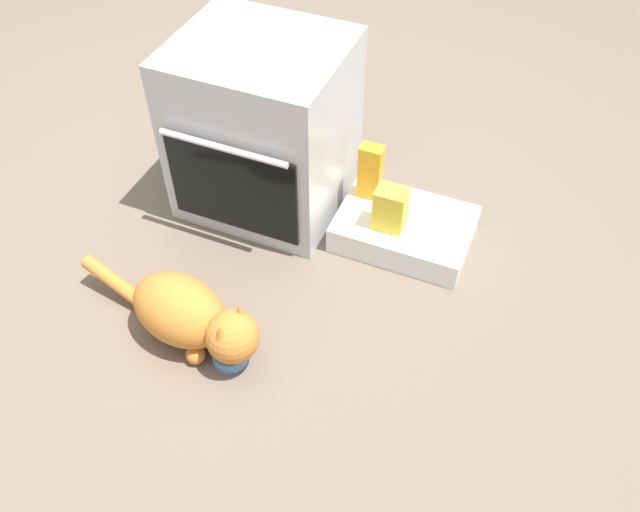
{
  "coord_description": "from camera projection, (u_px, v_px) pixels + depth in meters",
  "views": [
    {
      "loc": [
        0.97,
        -1.45,
        1.94
      ],
      "look_at": [
        0.37,
        -0.01,
        0.25
      ],
      "focal_mm": 37.36,
      "sensor_mm": 36.0,
      "label": 1
    }
  ],
  "objects": [
    {
      "name": "cat",
      "position": [
        190.0,
        315.0,
        2.27
      ],
      "size": [
        0.78,
        0.3,
        0.26
      ],
      "rotation": [
        0.0,
        0.0,
        -0.17
      ],
      "color": "#C6752D",
      "rests_on": "ground"
    },
    {
      "name": "oven",
      "position": [
        264.0,
        128.0,
        2.62
      ],
      "size": [
        0.63,
        0.6,
        0.71
      ],
      "color": "#B7BABF",
      "rests_on": "ground"
    },
    {
      "name": "pantry_cabinet",
      "position": [
        404.0,
        229.0,
        2.66
      ],
      "size": [
        0.52,
        0.37,
        0.12
      ],
      "primitive_type": "cube",
      "color": "white",
      "rests_on": "ground"
    },
    {
      "name": "juice_carton",
      "position": [
        370.0,
        172.0,
        2.62
      ],
      "size": [
        0.09,
        0.06,
        0.24
      ],
      "primitive_type": "cube",
      "color": "orange",
      "rests_on": "pantry_cabinet"
    },
    {
      "name": "ground",
      "position": [
        233.0,
        270.0,
        2.59
      ],
      "size": [
        8.0,
        8.0,
        0.0
      ],
      "primitive_type": "plane",
      "color": "#6B5B4C"
    },
    {
      "name": "food_bowl",
      "position": [
        230.0,
        354.0,
        2.29
      ],
      "size": [
        0.13,
        0.13,
        0.08
      ],
      "color": "#4C7AB7",
      "rests_on": "ground"
    },
    {
      "name": "snack_bag",
      "position": [
        390.0,
        209.0,
        2.52
      ],
      "size": [
        0.12,
        0.09,
        0.18
      ],
      "primitive_type": "cube",
      "color": "yellow",
      "rests_on": "pantry_cabinet"
    }
  ]
}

